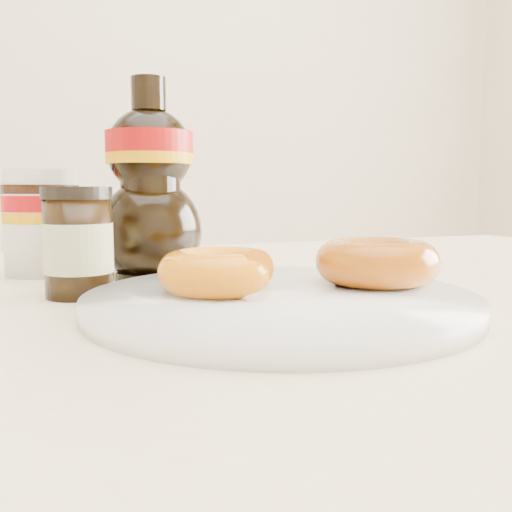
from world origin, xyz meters
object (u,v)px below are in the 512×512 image
object	(u,v)px
donut_bitten	(218,271)
nutella_jar	(42,218)
syrup_bottle	(150,180)
dining_table	(207,401)
donut_whole	(377,262)
dark_jar	(78,243)
plate	(280,301)

from	to	relation	value
donut_bitten	nutella_jar	bearing A→B (deg)	111.63
nutella_jar	syrup_bottle	world-z (taller)	syrup_bottle
dining_table	donut_whole	xyz separation A→B (m)	(0.13, -0.05, 0.11)
donut_whole	dark_jar	size ratio (longest dim) A/B	1.07
plate	donut_whole	xyz separation A→B (m)	(0.09, 0.01, 0.02)
dining_table	syrup_bottle	distance (m)	0.22
dining_table	donut_bitten	xyz separation A→B (m)	(-0.00, -0.04, 0.11)
donut_whole	nutella_jar	distance (m)	0.35
plate	donut_bitten	bearing A→B (deg)	157.79
donut_bitten	dark_jar	size ratio (longest dim) A/B	0.97
dark_jar	donut_bitten	bearing A→B (deg)	-46.47
donut_whole	nutella_jar	bearing A→B (deg)	135.11
donut_bitten	donut_whole	world-z (taller)	donut_whole
dining_table	syrup_bottle	world-z (taller)	syrup_bottle
dining_table	donut_whole	size ratio (longest dim) A/B	14.47
dining_table	nutella_jar	world-z (taller)	nutella_jar
donut_whole	dining_table	bearing A→B (deg)	159.42
syrup_bottle	donut_whole	bearing A→B (deg)	-50.44
dining_table	plate	world-z (taller)	plate
donut_bitten	plate	bearing A→B (deg)	-26.80
syrup_bottle	plate	bearing A→B (deg)	-72.61
donut_whole	syrup_bottle	distance (m)	0.24
donut_bitten	dining_table	bearing A→B (deg)	82.25
dining_table	nutella_jar	bearing A→B (deg)	121.21
dining_table	dark_jar	xyz separation A→B (m)	(-0.09, 0.05, 0.13)
donut_bitten	syrup_bottle	distance (m)	0.18
dining_table	donut_bitten	world-z (taller)	donut_bitten
donut_bitten	nutella_jar	xyz separation A→B (m)	(-0.12, 0.24, 0.03)
plate	donut_bitten	world-z (taller)	donut_bitten
donut_bitten	syrup_bottle	size ratio (longest dim) A/B	0.45
plate	dark_jar	distance (m)	0.18
plate	donut_bitten	xyz separation A→B (m)	(-0.04, 0.02, 0.02)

